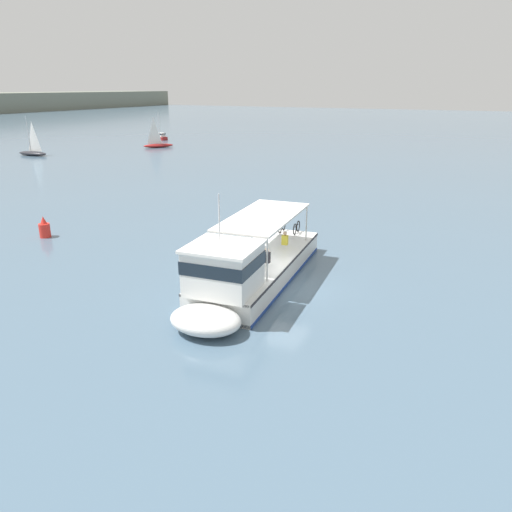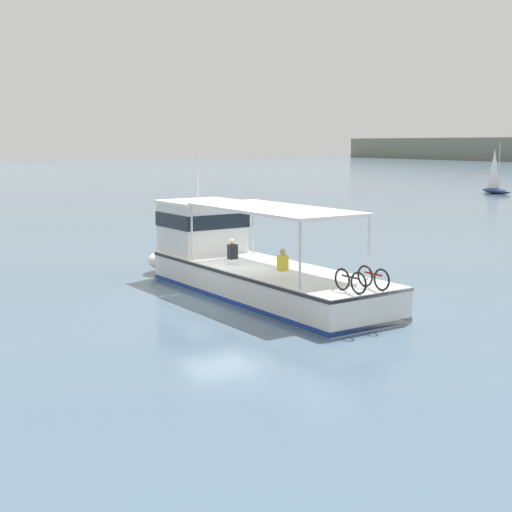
{
  "view_description": "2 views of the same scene",
  "coord_description": "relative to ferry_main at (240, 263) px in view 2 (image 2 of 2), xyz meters",
  "views": [
    {
      "loc": [
        -20.04,
        -8.55,
        9.29
      ],
      "look_at": [
        0.13,
        1.44,
        1.4
      ],
      "focal_mm": 34.06,
      "sensor_mm": 36.0,
      "label": 1
    },
    {
      "loc": [
        22.06,
        -10.59,
        5.37
      ],
      "look_at": [
        0.13,
        1.44,
        1.4
      ],
      "focal_mm": 50.17,
      "sensor_mm": 36.0,
      "label": 2
    }
  ],
  "objects": [
    {
      "name": "ferry_main",
      "position": [
        0.0,
        0.0,
        0.0
      ],
      "size": [
        13.01,
        4.39,
        5.32
      ],
      "color": "white",
      "rests_on": "ground"
    },
    {
      "name": "ground_plane",
      "position": [
        0.88,
        -1.35,
        -1.01
      ],
      "size": [
        400.0,
        400.0,
        0.0
      ],
      "primitive_type": "plane",
      "color": "slate"
    },
    {
      "name": "sailboat_mid_channel",
      "position": [
        -31.65,
        47.23,
        -0.47
      ],
      "size": [
        5.0,
        2.56,
        5.4
      ],
      "color": "navy",
      "rests_on": "ground"
    }
  ]
}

